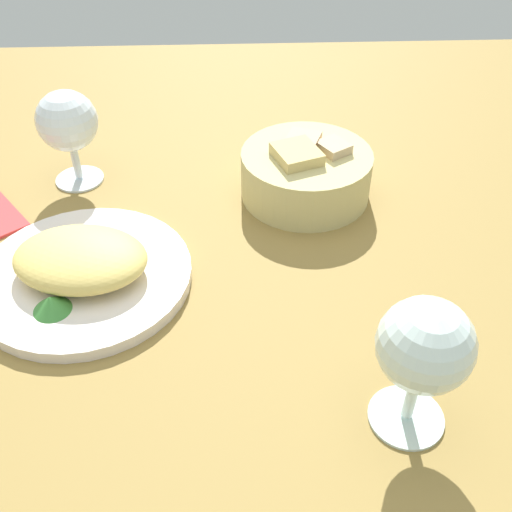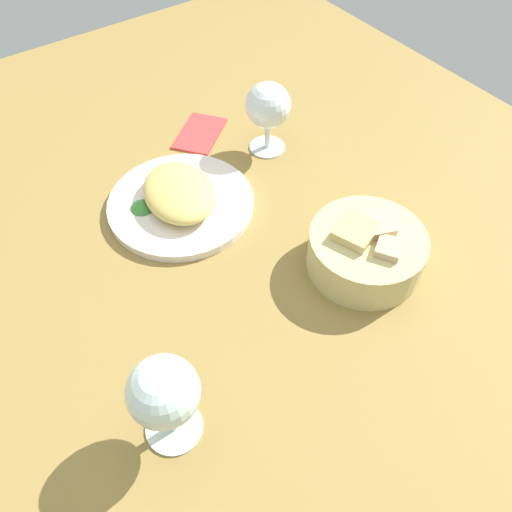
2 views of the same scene
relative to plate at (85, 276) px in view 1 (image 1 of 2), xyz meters
The scene contains 7 objects.
ground_plane 8.84cm from the plate, 23.83° to the right, with size 140.00×140.00×2.00cm, color olive.
plate is the anchor object (origin of this frame).
omelette 2.56cm from the plate, 90.00° to the left, with size 14.50×10.90×3.71cm, color #D8BC5F.
lettuce_garnish 6.24cm from the plate, 110.40° to the right, with size 3.90×3.90×1.78cm, color #3B8437.
bread_basket 30.06cm from the plate, 31.23° to the left, with size 16.46×16.46×7.52cm.
wine_glass_near 37.28cm from the plate, 31.39° to the right, with size 7.81×7.81×13.54cm.
wine_glass_far 21.91cm from the plate, 101.68° to the left, with size 7.73×7.73×12.66cm.
Camera 1 is at (8.65, -46.08, 45.59)cm, focal length 42.79 mm.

